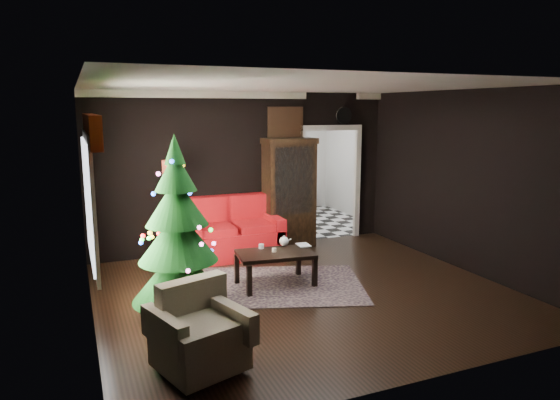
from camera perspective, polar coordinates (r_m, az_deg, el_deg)
name	(u,v)px	position (r m, az deg, el deg)	size (l,w,h in m)	color
floor	(305,292)	(7.10, 2.85, -10.40)	(5.50, 5.50, 0.00)	black
ceiling	(307,86)	(6.64, 3.07, 12.82)	(5.50, 5.50, 0.00)	white
wall_back	(246,171)	(9.02, -3.92, 3.25)	(5.50, 5.50, 0.00)	black
wall_front	(428,236)	(4.65, 16.40, -3.93)	(5.50, 5.50, 0.00)	black
wall_left	(86,208)	(6.09, -21.11, -0.88)	(5.50, 5.50, 0.00)	black
wall_right	(467,181)	(8.28, 20.39, 1.99)	(5.50, 5.50, 0.00)	black
doorway	(329,185)	(9.75, 5.61, 1.67)	(1.10, 0.10, 2.10)	beige
left_window	(89,201)	(6.27, -20.83, -0.08)	(0.05, 1.60, 1.40)	white
valance	(91,130)	(6.19, -20.58, 7.46)	(0.12, 2.10, 0.35)	maroon
kitchen_floor	(297,222)	(11.26, 1.91, -2.54)	(3.00, 3.00, 0.00)	white
kitchen_window	(272,142)	(12.34, -0.86, 6.58)	(0.70, 0.06, 0.70)	white
rug	(280,285)	(7.34, 0.02, -9.62)	(2.33, 1.70, 0.01)	#3F3339
loveseat	(233,228)	(8.64, -5.40, -3.16)	(1.70, 0.90, 1.00)	maroon
curio_cabinet	(289,195)	(9.15, 1.03, 0.52)	(0.90, 0.45, 1.90)	black
floor_lamp	(173,215)	(8.21, -12.05, -1.70)	(0.30, 0.30, 1.76)	black
christmas_tree	(178,231)	(6.20, -11.52, -3.50)	(1.15, 1.15, 2.20)	black
armchair	(199,328)	(4.99, -9.16, -14.09)	(0.77, 0.77, 0.79)	tan
coffee_table	(275,268)	(7.27, -0.53, -7.75)	(1.07, 0.64, 0.48)	black
teapot	(284,241)	(7.50, 0.45, -4.67)	(0.16, 0.16, 0.15)	white
cup_a	(261,246)	(7.38, -2.13, -5.26)	(0.08, 0.08, 0.07)	white
cup_b	(274,250)	(7.21, -0.67, -5.68)	(0.07, 0.07, 0.06)	white
book	(298,238)	(7.48, 2.03, -4.36)	(0.18, 0.02, 0.24)	gray
wall_clock	(344,115)	(9.71, 7.21, 9.49)	(0.32, 0.32, 0.06)	white
painting	(285,123)	(9.19, 0.59, 8.72)	(0.62, 0.05, 0.52)	#AD6F3F
kitchen_counter	(276,194)	(12.26, -0.41, 0.67)	(1.80, 0.60, 0.90)	silver
kitchen_table	(290,209)	(10.80, 1.13, -1.07)	(0.70, 0.70, 0.75)	brown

